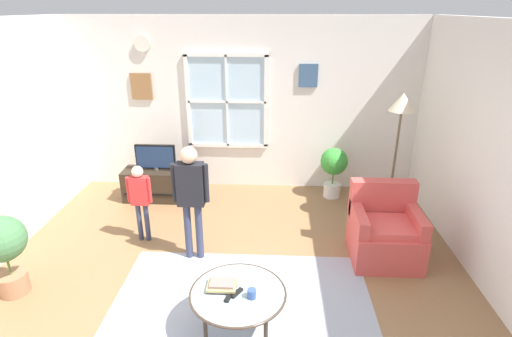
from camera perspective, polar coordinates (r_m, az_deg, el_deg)
ground_plane at (r=4.15m, az=-4.64°, el=-19.74°), size 5.88×6.59×0.02m
back_wall at (r=6.30m, az=-1.65°, el=9.01°), size 5.28×0.17×2.65m
area_rug at (r=4.14m, az=-2.07°, el=-19.52°), size 2.59×1.89×0.01m
tv_stand at (r=6.28m, az=-13.75°, el=-2.22°), size 1.02×0.43×0.47m
television at (r=6.11m, az=-14.13°, el=1.59°), size 0.59×0.08×0.40m
armchair at (r=4.92m, az=17.84°, el=-8.64°), size 0.76×0.74×0.87m
coffee_table at (r=3.68m, az=-2.59°, el=-17.49°), size 0.86×0.86×0.44m
book_stack at (r=3.70m, az=-4.88°, el=-16.23°), size 0.26×0.20×0.07m
cup at (r=3.58m, az=-0.61°, el=-17.41°), size 0.08×0.08×0.08m
remote_near_books at (r=3.61m, az=-3.88°, el=-17.75°), size 0.07×0.15×0.02m
remote_near_cup at (r=3.64m, az=-2.75°, el=-17.29°), size 0.11×0.14×0.02m
person_red_shirt at (r=5.07m, az=-16.20°, el=-3.63°), size 0.30×0.14×1.01m
person_black_shirt at (r=4.49m, az=-9.26°, el=-3.15°), size 0.41×0.19×1.38m
potted_plant_by_window at (r=6.18m, az=11.01°, el=0.30°), size 0.41×0.41×0.79m
potted_plant_corner at (r=4.73m, az=-32.32°, el=-9.36°), size 0.46×0.46×0.87m
floor_lamp at (r=5.25m, az=19.93°, el=6.99°), size 0.32×0.32×1.79m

